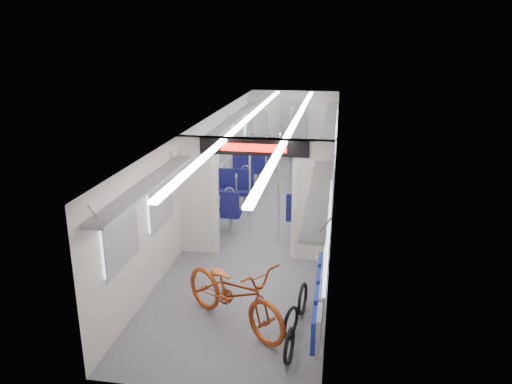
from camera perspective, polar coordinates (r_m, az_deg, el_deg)
carriage at (r=10.94m, az=1.38°, el=3.86°), size 12.00×12.02×2.31m
bicycle at (r=7.37m, az=-2.52°, el=-11.40°), size 2.06×1.77×1.07m
flip_bench at (r=7.19m, az=7.29°, el=-11.89°), size 0.12×2.12×0.53m
bike_hoop_a at (r=6.79m, az=3.81°, el=-17.32°), size 0.12×0.50×0.49m
bike_hoop_b at (r=7.29m, az=4.01°, el=-14.76°), size 0.20×0.45×0.46m
bike_hoop_c at (r=7.82m, az=5.34°, el=-12.20°), size 0.13×0.51×0.50m
seat_bay_near_left at (r=11.50m, az=-3.18°, el=-0.56°), size 0.88×1.91×1.05m
seat_bay_near_right at (r=11.29m, az=6.17°, el=-0.99°), size 0.88×1.91×1.05m
seat_bay_far_left at (r=14.94m, az=-0.12°, el=3.86°), size 0.91×2.10×1.11m
seat_bay_far_right at (r=14.52m, az=7.02°, el=3.28°), size 0.90×2.01×1.08m
stanchion_near_left at (r=10.19m, az=-0.69°, el=0.77°), size 0.04×0.04×2.30m
stanchion_near_right at (r=9.87m, az=2.62°, el=0.19°), size 0.04×0.04×2.30m
stanchion_far_left at (r=12.90m, az=1.18°, el=4.40°), size 0.04×0.04×2.30m
stanchion_far_right at (r=13.20m, az=4.00°, el=4.66°), size 0.04×0.04×2.30m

